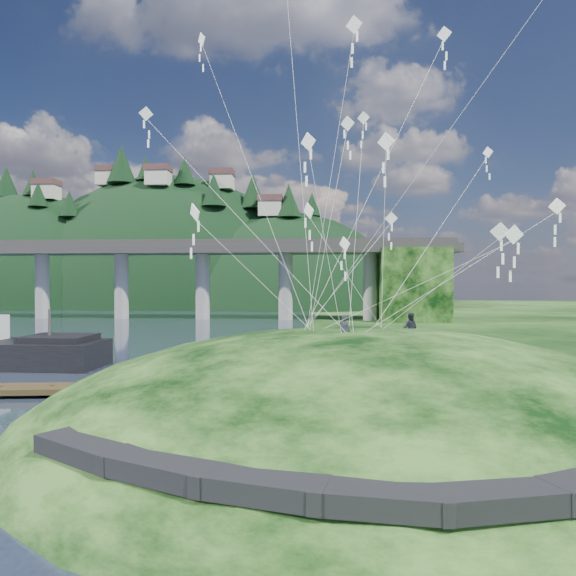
{
  "coord_description": "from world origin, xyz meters",
  "views": [
    {
      "loc": [
        6.13,
        -24.06,
        7.53
      ],
      "look_at": [
        4.0,
        6.0,
        7.0
      ],
      "focal_mm": 32.0,
      "sensor_mm": 36.0,
      "label": 1
    }
  ],
  "objects": [
    {
      "name": "ground",
      "position": [
        0.0,
        0.0,
        0.0
      ],
      "size": [
        320.0,
        320.0,
        0.0
      ],
      "primitive_type": "plane",
      "color": "black",
      "rests_on": "ground"
    },
    {
      "name": "grass_hill",
      "position": [
        8.0,
        2.0,
        -1.5
      ],
      "size": [
        36.0,
        32.0,
        13.0
      ],
      "color": "black",
      "rests_on": "ground"
    },
    {
      "name": "footpath",
      "position": [
        7.46,
        -9.74,
        2.08
      ],
      "size": [
        22.29,
        5.84,
        0.83
      ],
      "color": "black",
      "rests_on": "ground"
    },
    {
      "name": "bridge",
      "position": [
        -26.46,
        70.07,
        9.7
      ],
      "size": [
        160.0,
        11.0,
        15.0
      ],
      "color": "#2D2B2B",
      "rests_on": "ground"
    },
    {
      "name": "far_ridge",
      "position": [
        -43.58,
        122.17,
        -7.44
      ],
      "size": [
        153.0,
        70.0,
        94.5
      ],
      "color": "black",
      "rests_on": "ground"
    },
    {
      "name": "wooden_dock",
      "position": [
        -8.26,
        8.01,
        0.46
      ],
      "size": [
        14.7,
        4.0,
        1.04
      ],
      "color": "#322714",
      "rests_on": "ground"
    },
    {
      "name": "kite_flyers",
      "position": [
        9.67,
        2.91,
        5.76
      ],
      "size": [
        4.46,
        3.32,
        1.71
      ],
      "color": "#23262F",
      "rests_on": "ground"
    },
    {
      "name": "kite_swarm",
      "position": [
        8.12,
        1.72,
        15.29
      ],
      "size": [
        19.87,
        16.27,
        16.94
      ],
      "color": "white",
      "rests_on": "ground"
    }
  ]
}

